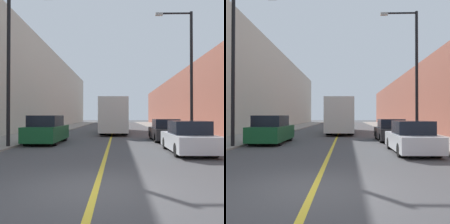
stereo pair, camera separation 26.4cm
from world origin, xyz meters
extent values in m
plane|color=#474749|center=(0.00, 0.00, 0.00)|extent=(200.00, 200.00, 0.00)
cube|color=gray|center=(-7.12, 30.00, 0.05)|extent=(3.78, 72.00, 0.11)
cube|color=gray|center=(7.12, 30.00, 0.05)|extent=(3.78, 72.00, 0.11)
cube|color=#B7B2A3|center=(-11.01, 30.00, 5.72)|extent=(4.00, 72.00, 11.45)
cube|color=brown|center=(11.01, 30.00, 3.90)|extent=(4.00, 72.00, 7.80)
cube|color=gold|center=(0.00, 30.00, 0.00)|extent=(0.16, 72.00, 0.01)
cube|color=silver|center=(0.16, 21.76, 1.86)|extent=(2.58, 12.52, 3.12)
cube|color=black|center=(0.16, 15.53, 2.41)|extent=(2.19, 0.04, 1.40)
cylinder|color=black|center=(-0.84, 17.88, 0.50)|extent=(0.57, 1.01, 1.01)
cylinder|color=black|center=(1.17, 17.88, 0.50)|extent=(0.57, 1.01, 1.01)
cylinder|color=black|center=(-0.84, 25.64, 0.50)|extent=(0.57, 1.01, 1.01)
cylinder|color=black|center=(1.17, 25.64, 0.50)|extent=(0.57, 1.01, 1.01)
cube|color=#145128|center=(-4.07, 10.61, 0.66)|extent=(1.97, 4.76, 0.91)
cube|color=black|center=(-4.07, 10.37, 1.46)|extent=(1.73, 2.62, 0.69)
cube|color=black|center=(-4.07, 8.25, 0.82)|extent=(1.67, 0.04, 0.41)
cylinder|color=black|center=(-4.83, 9.13, 0.34)|extent=(0.43, 0.68, 0.68)
cylinder|color=black|center=(-3.30, 9.13, 0.34)|extent=(0.43, 0.68, 0.68)
cylinder|color=black|center=(-4.83, 12.08, 0.34)|extent=(0.43, 0.68, 0.68)
cylinder|color=black|center=(-3.30, 12.08, 0.34)|extent=(0.43, 0.68, 0.68)
cube|color=silver|center=(3.91, 6.37, 0.55)|extent=(1.85, 4.50, 0.73)
cube|color=black|center=(3.91, 6.15, 1.23)|extent=(1.62, 2.02, 0.62)
cube|color=black|center=(3.91, 4.16, 0.68)|extent=(1.57, 0.04, 0.33)
cylinder|color=black|center=(3.19, 4.98, 0.31)|extent=(0.41, 0.62, 0.62)
cylinder|color=black|center=(4.63, 4.98, 0.31)|extent=(0.41, 0.62, 0.62)
cylinder|color=black|center=(3.19, 7.77, 0.31)|extent=(0.41, 0.62, 0.62)
cylinder|color=black|center=(4.63, 7.77, 0.31)|extent=(0.41, 0.62, 0.62)
cube|color=black|center=(3.91, 12.34, 0.56)|extent=(1.86, 4.31, 0.74)
cube|color=black|center=(3.91, 12.13, 1.24)|extent=(1.64, 1.94, 0.63)
cube|color=black|center=(3.91, 10.22, 0.68)|extent=(1.58, 0.04, 0.33)
cylinder|color=black|center=(3.18, 11.01, 0.31)|extent=(0.41, 0.62, 0.62)
cylinder|color=black|center=(4.63, 11.01, 0.31)|extent=(0.41, 0.62, 0.62)
cylinder|color=black|center=(3.18, 13.68, 0.31)|extent=(0.41, 0.62, 0.62)
cylinder|color=black|center=(4.63, 13.68, 0.31)|extent=(0.41, 0.62, 0.62)
cylinder|color=black|center=(-5.53, 7.99, 4.31)|extent=(0.20, 0.20, 8.40)
cylinder|color=black|center=(5.53, 11.39, 4.47)|extent=(0.20, 0.20, 8.74)
cylinder|color=black|center=(4.44, 11.39, 8.74)|extent=(2.18, 0.12, 0.12)
cube|color=#999993|center=(3.35, 11.39, 8.69)|extent=(0.50, 0.24, 0.16)
camera|label=1|loc=(0.53, -6.36, 1.78)|focal=42.00mm
camera|label=2|loc=(0.79, -6.35, 1.78)|focal=42.00mm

